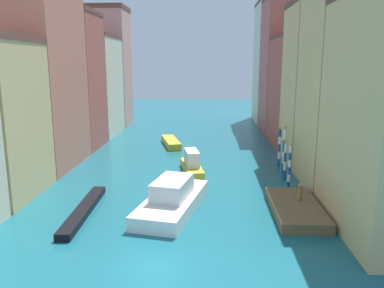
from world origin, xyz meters
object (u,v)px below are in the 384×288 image
Objects in this scene: mooring_pole_0 at (289,165)px; gondola_black at (84,210)px; waterfront_dock at (296,208)px; person_on_dock at (300,192)px; mooring_pole_3 at (279,146)px; vaporetto_white at (172,199)px; mooring_pole_1 at (285,160)px; mooring_pole_2 at (284,149)px; motorboat_1 at (171,142)px; motorboat_0 at (192,164)px.

mooring_pole_0 reaches higher than gondola_black.
waterfront_dock is at bearing -95.82° from mooring_pole_0.
gondola_black is at bearing -174.39° from person_on_dock.
mooring_pole_3 reaches higher than gondola_black.
vaporetto_white reaches higher than person_on_dock.
mooring_pole_0 reaches higher than mooring_pole_1.
gondola_black is at bearing -146.12° from mooring_pole_2.
motorboat_1 is (-2.53, 24.02, -0.46)m from vaporetto_white.
waterfront_dock is 1.85× the size of mooring_pole_0.
motorboat_1 is at bearing 134.01° from mooring_pole_2.
vaporetto_white is (-9.97, -0.56, -0.51)m from person_on_dock.
mooring_pole_3 reaches higher than person_on_dock.
mooring_pole_1 is 4.89m from mooring_pole_3.
mooring_pole_2 reaches higher than vaporetto_white.
motorboat_0 reaches higher than waterfront_dock.
waterfront_dock is at bearing 2.76° from gondola_black.
mooring_pole_3 is (0.62, 13.03, 0.87)m from person_on_dock.
mooring_pole_1 reaches higher than waterfront_dock.
gondola_black is (-17.26, -11.59, -2.33)m from mooring_pole_2.
person_on_dock is 0.13× the size of vaporetto_white.
motorboat_1 is at bearing 118.05° from person_on_dock.
mooring_pole_3 is 10.16m from motorboat_0.
mooring_pole_0 is 0.64× the size of motorboat_0.
motorboat_0 is 14.05m from motorboat_1.
mooring_pole_0 is 11.69m from vaporetto_white.
person_on_dock is 0.35× the size of mooring_pole_1.
waterfront_dock is 1.41m from person_on_dock.
person_on_dock is 0.27× the size of mooring_pole_2.
mooring_pole_1 is at bearing 84.96° from waterfront_dock.
mooring_pole_3 is at bearing -38.49° from motorboat_1.
person_on_dock is at bearing -61.95° from motorboat_1.
waterfront_dock is at bearing -63.64° from motorboat_1.
mooring_pole_3 is at bearing 18.29° from motorboat_0.
vaporetto_white is at bearing -83.99° from motorboat_1.
vaporetto_white is at bearing -150.68° from mooring_pole_0.
mooring_pole_0 reaches higher than vaporetto_white.
mooring_pole_1 reaches higher than person_on_dock.
mooring_pole_0 is at bearing 84.18° from waterfront_dock.
mooring_pole_2 is 14.97m from vaporetto_white.
mooring_pole_2 is 20.92m from gondola_black.
gondola_black is 13.90m from motorboat_0.
mooring_pole_3 is 0.45× the size of gondola_black.
mooring_pole_1 is 0.57× the size of motorboat_0.
mooring_pole_0 is at bearing -94.70° from mooring_pole_2.
mooring_pole_0 is 18.27m from gondola_black.
vaporetto_white reaches higher than motorboat_0.
mooring_pole_3 reaches higher than waterfront_dock.
motorboat_1 is (-12.05, 24.32, 0.05)m from waterfront_dock.
mooring_pole_2 reaches higher than mooring_pole_1.
motorboat_0 is (-8.49, 10.73, 0.52)m from waterfront_dock.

